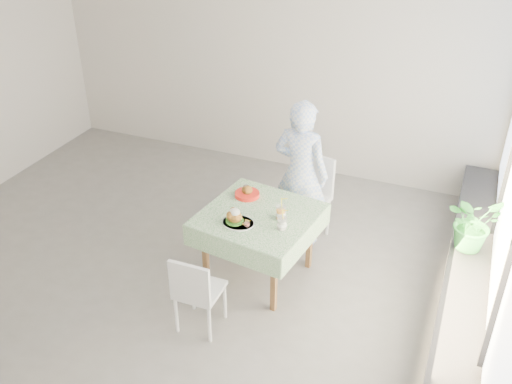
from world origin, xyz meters
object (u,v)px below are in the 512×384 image
at_px(cafe_table, 259,238).
at_px(potted_plant, 473,222).
at_px(chair_near, 200,304).
at_px(juice_cup_orange, 281,213).
at_px(chair_far, 305,214).
at_px(diner, 301,174).
at_px(main_dish, 236,219).

xyz_separation_m(cafe_table, potted_plant, (1.92, 0.57, 0.32)).
bearing_deg(chair_near, juice_cup_orange, 63.59).
relative_size(cafe_table, chair_far, 1.24).
xyz_separation_m(cafe_table, diner, (0.16, 0.77, 0.36)).
bearing_deg(diner, potted_plant, 177.80).
distance_m(cafe_table, main_dish, 0.43).
relative_size(chair_far, potted_plant, 1.71).
bearing_deg(chair_near, chair_far, 76.13).
distance_m(chair_far, potted_plant, 1.80).
distance_m(cafe_table, chair_far, 0.89).
bearing_deg(diner, cafe_table, 82.54).
distance_m(main_dish, juice_cup_orange, 0.43).
bearing_deg(cafe_table, chair_near, -103.61).
relative_size(juice_cup_orange, potted_plant, 0.50).
xyz_separation_m(cafe_table, main_dish, (-0.13, -0.24, 0.33)).
height_order(cafe_table, potted_plant, potted_plant).
bearing_deg(potted_plant, chair_far, 170.77).
relative_size(chair_far, juice_cup_orange, 3.42).
height_order(cafe_table, chair_near, chair_near).
bearing_deg(main_dish, chair_far, 72.39).
distance_m(main_dish, potted_plant, 2.20).
distance_m(cafe_table, diner, 0.87).
distance_m(chair_far, juice_cup_orange, 0.99).
bearing_deg(potted_plant, juice_cup_orange, -161.46).
xyz_separation_m(chair_far, main_dish, (-0.34, -1.08, 0.50)).
bearing_deg(chair_near, main_dish, 82.72).
bearing_deg(chair_far, cafe_table, -104.14).
xyz_separation_m(chair_near, diner, (0.38, 1.65, 0.58)).
distance_m(diner, juice_cup_orange, 0.78).
height_order(cafe_table, juice_cup_orange, juice_cup_orange).
relative_size(chair_near, juice_cup_orange, 2.90).
height_order(chair_near, diner, diner).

